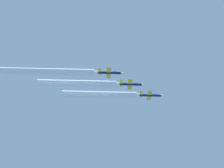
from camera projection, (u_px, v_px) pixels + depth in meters
jet_lead at (151, 95)px, 347.13m from camera, size 8.09×11.77×2.83m
jet_second_echelon at (132, 84)px, 336.06m from camera, size 8.09×11.77×2.83m
jet_third_echelon at (110, 73)px, 325.75m from camera, size 8.09×11.77×2.83m
smoke_trail_lead at (101, 94)px, 346.35m from camera, size 2.80×35.94×2.80m
smoke_trail_second_echelon at (79, 83)px, 335.26m from camera, size 2.80×36.89×2.80m
smoke_trail_third_echelon at (46, 71)px, 324.81m from camera, size 2.80×45.38×2.80m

